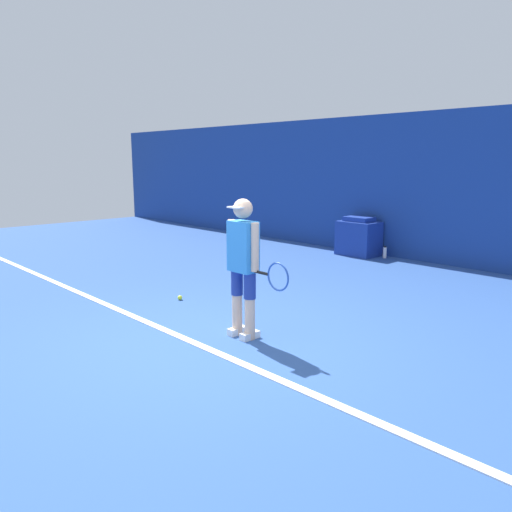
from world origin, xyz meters
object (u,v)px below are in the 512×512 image
at_px(covered_chair, 359,237).
at_px(water_bottle, 385,252).
at_px(tennis_player, 244,262).
at_px(tennis_ball, 180,298).

distance_m(covered_chair, water_bottle, 0.65).
bearing_deg(tennis_player, water_bottle, 106.30).
xyz_separation_m(tennis_ball, covered_chair, (-0.27, 4.83, 0.36)).
bearing_deg(covered_chair, tennis_ball, -86.85).
distance_m(tennis_player, covered_chair, 5.61).
bearing_deg(tennis_player, covered_chair, 112.39).
relative_size(tennis_player, covered_chair, 1.92).
height_order(tennis_ball, water_bottle, water_bottle).
relative_size(tennis_player, water_bottle, 6.30).
xyz_separation_m(tennis_ball, water_bottle, (0.32, 4.95, 0.08)).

